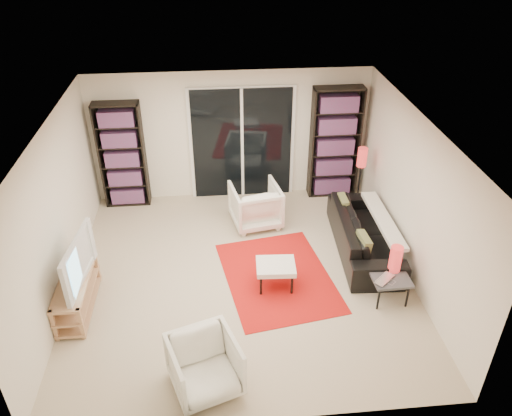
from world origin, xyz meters
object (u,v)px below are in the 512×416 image
at_px(bookshelf_right, 335,143).
at_px(side_table, 390,278).
at_px(bookshelf_left, 122,156).
at_px(ottoman, 276,267).
at_px(tv_stand, 77,294).
at_px(armchair_back, 256,205).
at_px(armchair_front, 205,366).
at_px(sofa, 365,233).
at_px(floor_lamp, 361,165).

xyz_separation_m(bookshelf_right, side_table, (0.13, -3.03, -0.69)).
xyz_separation_m(bookshelf_left, ottoman, (2.43, -2.62, -0.63)).
relative_size(bookshelf_right, ottoman, 3.61).
bearing_deg(bookshelf_right, tv_stand, -145.95).
distance_m(bookshelf_left, armchair_back, 2.55).
distance_m(bookshelf_left, bookshelf_right, 3.85).
height_order(armchair_back, ottoman, armchair_back).
xyz_separation_m(tv_stand, ottoman, (2.77, 0.21, 0.08)).
xyz_separation_m(tv_stand, armchair_back, (2.64, 1.91, 0.11)).
xyz_separation_m(bookshelf_right, armchair_back, (-1.55, -0.92, -0.68)).
distance_m(armchair_front, ottoman, 1.98).
distance_m(tv_stand, armchair_front, 2.29).
bearing_deg(armchair_front, sofa, 24.91).
xyz_separation_m(armchair_front, ottoman, (1.03, 1.70, -0.00)).
xyz_separation_m(ottoman, side_table, (1.55, -0.41, 0.01)).
distance_m(bookshelf_right, sofa, 2.01).
bearing_deg(tv_stand, armchair_back, 35.86).
distance_m(tv_stand, armchair_back, 3.26).
bearing_deg(side_table, bookshelf_right, 92.45).
bearing_deg(tv_stand, side_table, -2.62).
relative_size(bookshelf_left, bookshelf_right, 0.93).
bearing_deg(floor_lamp, bookshelf_right, 115.02).
relative_size(armchair_back, armchair_front, 1.08).
distance_m(ottoman, floor_lamp, 2.67).
bearing_deg(bookshelf_left, bookshelf_right, -0.00).
distance_m(bookshelf_left, side_table, 5.04).
bearing_deg(armchair_front, side_table, 7.67).
height_order(tv_stand, armchair_front, armchair_front).
relative_size(bookshelf_right, sofa, 0.97).
relative_size(bookshelf_right, tv_stand, 1.70).
distance_m(bookshelf_right, ottoman, 3.07).
bearing_deg(floor_lamp, ottoman, -131.81).
relative_size(tv_stand, ottoman, 2.13).
relative_size(bookshelf_right, armchair_back, 2.57).
height_order(bookshelf_right, floor_lamp, bookshelf_right).
distance_m(armchair_back, armchair_front, 3.51).
bearing_deg(tv_stand, ottoman, 4.30).
bearing_deg(ottoman, sofa, 26.43).
xyz_separation_m(sofa, ottoman, (-1.53, -0.76, 0.03)).
distance_m(bookshelf_right, floor_lamp, 0.76).
bearing_deg(tv_stand, bookshelf_left, 83.11).
bearing_deg(bookshelf_left, armchair_front, -72.07).
height_order(bookshelf_right, armchair_back, bookshelf_right).
bearing_deg(floor_lamp, bookshelf_left, 170.72).
height_order(armchair_back, side_table, armchair_back).
height_order(bookshelf_left, armchair_front, bookshelf_left).
xyz_separation_m(bookshelf_left, side_table, (3.98, -3.03, -0.62)).
relative_size(bookshelf_right, side_table, 3.93).
height_order(bookshelf_right, side_table, bookshelf_right).
bearing_deg(armchair_front, tv_stand, 120.63).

